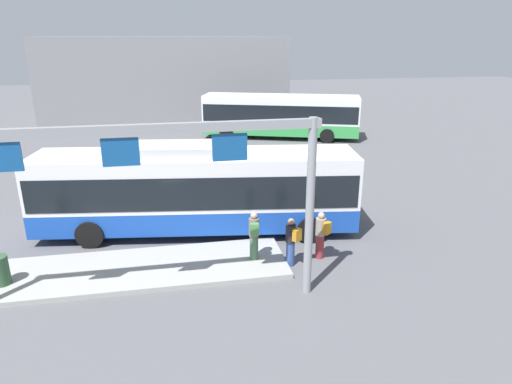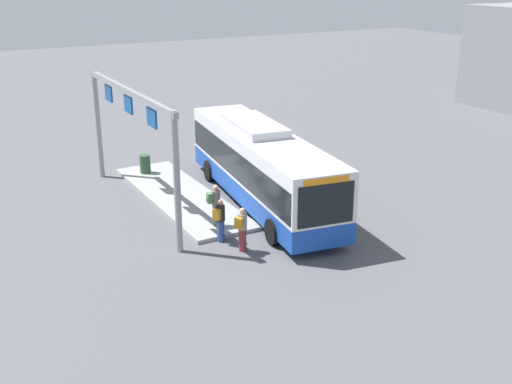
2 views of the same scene
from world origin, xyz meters
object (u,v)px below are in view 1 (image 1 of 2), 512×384
object	(u,v)px
person_waiting_near	(254,235)
trash_bin	(0,270)
person_waiting_mid	(291,241)
bus_background_left	(281,114)
person_boarding	(321,234)
bus_main	(196,187)

from	to	relation	value
person_waiting_near	trash_bin	bearing A→B (deg)	97.63
person_waiting_near	person_waiting_mid	size ratio (longest dim) A/B	1.00
bus_background_left	trash_bin	size ratio (longest dim) A/B	12.70
person_waiting_near	person_waiting_mid	distance (m)	1.23
person_waiting_near	trash_bin	distance (m)	7.72
person_boarding	person_waiting_mid	bearing A→B (deg)	72.15
person_waiting_near	person_waiting_mid	xyz separation A→B (m)	(1.17, -0.36, -0.16)
bus_background_left	person_boarding	distance (m)	19.23
person_waiting_near	trash_bin	world-z (taller)	person_waiting_near
person_waiting_mid	trash_bin	xyz separation A→B (m)	(-8.88, 0.24, -0.28)
trash_bin	person_boarding	bearing A→B (deg)	0.48
person_boarding	person_waiting_near	distance (m)	2.30
person_waiting_near	person_waiting_mid	world-z (taller)	person_waiting_near
trash_bin	person_waiting_near	bearing A→B (deg)	0.92
bus_main	person_waiting_near	xyz separation A→B (m)	(1.65, -3.00, -0.76)
person_boarding	person_waiting_near	xyz separation A→B (m)	(-2.29, 0.04, 0.16)
bus_background_left	person_waiting_near	world-z (taller)	bus_background_left
trash_bin	bus_main	bearing A→B (deg)	27.25
person_waiting_mid	trash_bin	bearing A→B (deg)	55.11
bus_background_left	person_waiting_near	distance (m)	19.70
bus_background_left	trash_bin	world-z (taller)	bus_background_left
person_boarding	person_waiting_near	size ratio (longest dim) A/B	1.00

